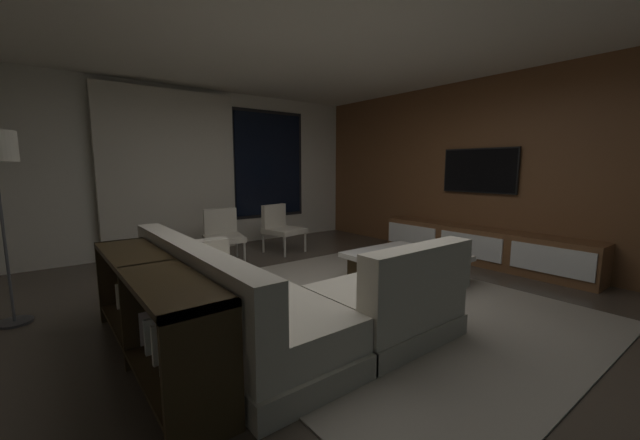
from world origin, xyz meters
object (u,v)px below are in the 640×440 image
object	(u,v)px
coffee_table	(405,268)
book_stack_on_coffee_table	(420,252)
sectional_couch	(272,301)
accent_chair_by_curtain	(223,232)
media_console	(481,247)
mounted_tv	(479,171)
accent_chair_near_window	(280,226)
console_table_behind_couch	(151,308)

from	to	relation	value
coffee_table	book_stack_on_coffee_table	world-z (taller)	book_stack_on_coffee_table
sectional_couch	accent_chair_by_curtain	bearing A→B (deg)	75.23
media_console	mounted_tv	distance (m)	1.13
book_stack_on_coffee_table	mounted_tv	xyz separation A→B (m)	(1.65, 0.23, 0.96)
book_stack_on_coffee_table	accent_chair_near_window	world-z (taller)	accent_chair_near_window
accent_chair_by_curtain	sectional_couch	bearing A→B (deg)	-104.77
accent_chair_by_curtain	media_console	world-z (taller)	accent_chair_by_curtain
console_table_behind_couch	coffee_table	bearing A→B (deg)	1.63
sectional_couch	accent_chair_by_curtain	xyz separation A→B (m)	(0.68, 2.59, 0.14)
book_stack_on_coffee_table	console_table_behind_couch	xyz separation A→B (m)	(-3.03, 0.04, 0.03)
accent_chair_near_window	accent_chair_by_curtain	size ratio (longest dim) A/B	1.00
book_stack_on_coffee_table	mounted_tv	distance (m)	1.93
book_stack_on_coffee_table	accent_chair_by_curtain	size ratio (longest dim) A/B	0.38
console_table_behind_couch	accent_chair_near_window	bearing A→B (deg)	43.36
book_stack_on_coffee_table	sectional_couch	bearing A→B (deg)	-177.45
media_console	mounted_tv	world-z (taller)	mounted_tv
sectional_couch	accent_chair_near_window	size ratio (longest dim) A/B	3.21
accent_chair_near_window	mounted_tv	distance (m)	3.21
coffee_table	console_table_behind_couch	size ratio (longest dim) A/B	0.55
book_stack_on_coffee_table	accent_chair_by_curtain	distance (m)	2.88
sectional_couch	accent_chair_by_curtain	world-z (taller)	sectional_couch
sectional_couch	coffee_table	xyz separation A→B (m)	(2.00, 0.21, -0.10)
book_stack_on_coffee_table	media_console	xyz separation A→B (m)	(1.47, 0.03, -0.13)
accent_chair_by_curtain	mounted_tv	bearing A→B (deg)	-36.33
console_table_behind_couch	accent_chair_by_curtain	bearing A→B (deg)	57.04
book_stack_on_coffee_table	media_console	size ratio (longest dim) A/B	0.10
book_stack_on_coffee_table	mounted_tv	size ratio (longest dim) A/B	0.26
coffee_table	media_console	world-z (taller)	media_console
coffee_table	accent_chair_by_curtain	bearing A→B (deg)	118.90
sectional_couch	book_stack_on_coffee_table	xyz separation A→B (m)	(2.11, 0.09, 0.10)
book_stack_on_coffee_table	accent_chair_by_curtain	world-z (taller)	accent_chair_by_curtain
book_stack_on_coffee_table	mounted_tv	bearing A→B (deg)	7.85
coffee_table	media_console	xyz separation A→B (m)	(1.59, -0.09, 0.06)
book_stack_on_coffee_table	accent_chair_by_curtain	xyz separation A→B (m)	(-1.43, 2.50, 0.05)
accent_chair_by_curtain	mounted_tv	distance (m)	3.94
accent_chair_by_curtain	media_console	bearing A→B (deg)	-40.35
accent_chair_near_window	mounted_tv	world-z (taller)	mounted_tv
console_table_behind_couch	book_stack_on_coffee_table	bearing A→B (deg)	-0.67
accent_chair_near_window	console_table_behind_couch	size ratio (longest dim) A/B	0.37
coffee_table	accent_chair_by_curtain	size ratio (longest dim) A/B	1.49
coffee_table	media_console	bearing A→B (deg)	-3.18
mounted_tv	media_console	bearing A→B (deg)	-132.42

